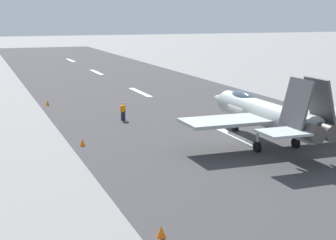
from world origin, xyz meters
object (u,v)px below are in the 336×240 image
Objects in this scene: fighter_jet at (265,113)px; marker_cone_far at (48,103)px; marker_cone_near at (161,232)px; marker_cone_mid at (82,143)px; crew_person at (123,112)px.

fighter_jet reaches higher than marker_cone_far.
fighter_jet is at bearing -150.63° from marker_cone_far.
fighter_jet is 26.49m from marker_cone_far.
marker_cone_near is at bearing 180.00° from marker_cone_far.
fighter_jet reaches higher than marker_cone_near.
marker_cone_near is at bearing 180.00° from marker_cone_mid.
marker_cone_mid is at bearing 180.00° from marker_cone_far.
marker_cone_near is 17.44m from marker_cone_mid.
fighter_jet is 30.01× the size of marker_cone_far.
crew_person is 11.96m from marker_cone_far.
marker_cone_near is 36.25m from marker_cone_far.
marker_cone_far is at bearing 0.00° from marker_cone_mid.
fighter_jet is 18.64m from marker_cone_near.
fighter_jet is at bearing -148.62° from crew_person.
marker_cone_mid is 18.81m from marker_cone_far.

